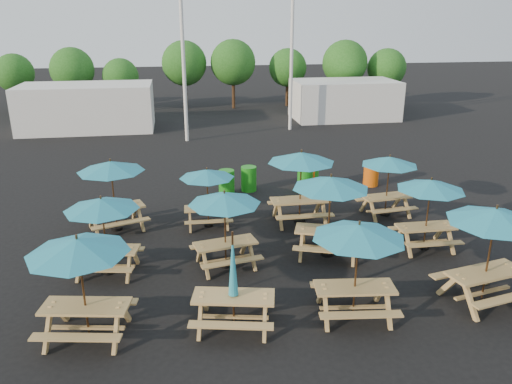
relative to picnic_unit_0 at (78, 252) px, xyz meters
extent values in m
plane|color=black|center=(4.71, 4.40, -2.09)|extent=(120.00, 120.00, 0.00)
cube|color=tan|center=(0.00, 0.00, -1.31)|extent=(1.99, 1.06, 0.06)
cube|color=tan|center=(-0.12, -0.68, -1.62)|extent=(1.91, 0.59, 0.04)
cube|color=tan|center=(0.12, 0.68, -1.62)|extent=(1.91, 0.59, 0.04)
cylinder|color=black|center=(0.00, 0.00, -2.04)|extent=(0.38, 0.38, 0.10)
cylinder|color=brown|center=(0.00, 0.00, -0.88)|extent=(0.05, 0.05, 2.41)
cone|color=teal|center=(0.00, 0.00, 0.14)|extent=(2.52, 2.52, 0.34)
cube|color=tan|center=(0.09, 2.95, -1.37)|extent=(1.83, 0.98, 0.06)
cube|color=tan|center=(-0.03, 2.33, -1.65)|extent=(1.75, 0.56, 0.04)
cube|color=tan|center=(0.20, 3.58, -1.65)|extent=(1.75, 0.56, 0.04)
cylinder|color=black|center=(0.09, 2.95, -2.04)|extent=(0.35, 0.35, 0.10)
cylinder|color=brown|center=(0.09, 2.95, -0.98)|extent=(0.04, 0.04, 2.22)
cone|color=teal|center=(0.09, 2.95, -0.04)|extent=(2.33, 2.33, 0.31)
cube|color=tan|center=(0.01, 5.99, -1.32)|extent=(2.01, 1.32, 0.06)
cube|color=tan|center=(0.24, 5.34, -1.62)|extent=(1.85, 0.88, 0.04)
cube|color=tan|center=(-0.22, 6.63, -1.62)|extent=(1.85, 0.88, 0.04)
cylinder|color=black|center=(0.01, 5.99, -2.04)|extent=(0.38, 0.38, 0.10)
cylinder|color=brown|center=(0.01, 5.99, -0.89)|extent=(0.05, 0.05, 2.40)
cone|color=teal|center=(0.01, 5.99, 0.12)|extent=(2.76, 2.76, 0.33)
cube|color=tan|center=(3.23, -0.09, -1.33)|extent=(1.96, 1.09, 0.06)
cube|color=tan|center=(3.09, -0.75, -1.63)|extent=(1.86, 0.63, 0.04)
cube|color=tan|center=(3.37, 0.57, -1.63)|extent=(1.86, 0.63, 0.04)
cylinder|color=black|center=(3.23, -0.09, -2.04)|extent=(0.37, 0.37, 0.10)
cylinder|color=brown|center=(3.23, -0.09, -0.91)|extent=(0.05, 0.05, 2.36)
cone|color=teal|center=(3.23, -0.09, -0.49)|extent=(0.23, 0.23, 1.54)
cube|color=tan|center=(3.35, 2.83, -1.37)|extent=(1.85, 1.02, 0.06)
cube|color=tan|center=(3.48, 2.20, -1.65)|extent=(1.76, 0.59, 0.04)
cube|color=tan|center=(3.22, 3.46, -1.65)|extent=(1.76, 0.59, 0.04)
cylinder|color=black|center=(3.35, 2.83, -2.04)|extent=(0.35, 0.35, 0.10)
cylinder|color=brown|center=(3.35, 2.83, -0.97)|extent=(0.04, 0.04, 2.23)
cone|color=teal|center=(3.35, 2.83, -0.03)|extent=(2.37, 2.37, 0.31)
cube|color=tan|center=(3.06, 5.81, -1.44)|extent=(1.60, 0.66, 0.05)
cube|color=tan|center=(3.04, 5.23, -1.69)|extent=(1.59, 0.27, 0.04)
cube|color=tan|center=(3.08, 6.39, -1.69)|extent=(1.59, 0.27, 0.04)
cylinder|color=black|center=(3.06, 5.81, -2.04)|extent=(0.32, 0.32, 0.09)
cylinder|color=brown|center=(3.06, 5.81, -1.07)|extent=(0.04, 0.04, 2.03)
cone|color=teal|center=(3.06, 5.81, -0.22)|extent=(1.87, 1.87, 0.28)
cube|color=tan|center=(6.08, -0.14, -1.32)|extent=(1.93, 0.93, 0.06)
cube|color=tan|center=(6.00, -0.82, -1.62)|extent=(1.88, 0.47, 0.04)
cube|color=tan|center=(6.16, 0.54, -1.62)|extent=(1.88, 0.47, 0.04)
cylinder|color=black|center=(6.08, -0.14, -2.04)|extent=(0.37, 0.37, 0.10)
cylinder|color=brown|center=(6.08, -0.14, -0.90)|extent=(0.05, 0.05, 2.38)
cone|color=teal|center=(6.08, -0.14, 0.10)|extent=(2.37, 2.37, 0.33)
cube|color=tan|center=(6.41, 3.06, -1.29)|extent=(2.08, 1.35, 0.06)
cube|color=tan|center=(6.18, 2.39, -1.60)|extent=(1.92, 0.89, 0.04)
cube|color=tan|center=(6.65, 3.73, -1.60)|extent=(1.92, 0.89, 0.04)
cylinder|color=black|center=(6.41, 3.06, -2.03)|extent=(0.39, 0.39, 0.11)
cylinder|color=brown|center=(6.41, 3.06, -0.85)|extent=(0.05, 0.05, 2.47)
cone|color=teal|center=(6.41, 3.06, 0.19)|extent=(2.83, 2.83, 0.34)
cube|color=tan|center=(6.20, 5.67, -1.28)|extent=(1.98, 0.78, 0.07)
cube|color=tan|center=(6.21, 4.95, -1.60)|extent=(1.97, 0.29, 0.04)
cube|color=tan|center=(6.20, 6.39, -1.60)|extent=(1.97, 0.29, 0.04)
cylinder|color=black|center=(6.20, 5.67, -2.03)|extent=(0.39, 0.39, 0.11)
cylinder|color=brown|center=(6.20, 5.67, -0.83)|extent=(0.05, 0.05, 2.52)
cone|color=teal|center=(6.20, 5.67, 0.23)|extent=(2.28, 2.28, 0.35)
cube|color=tan|center=(9.48, -0.04, -1.28)|extent=(2.08, 1.15, 0.07)
cube|color=tan|center=(9.62, -0.75, -1.60)|extent=(1.98, 0.67, 0.04)
cube|color=tan|center=(9.33, 0.67, -1.60)|extent=(1.98, 0.67, 0.04)
cylinder|color=black|center=(9.48, -0.04, -2.03)|extent=(0.39, 0.39, 0.11)
cylinder|color=brown|center=(9.48, -0.04, -0.83)|extent=(0.05, 0.05, 2.51)
cone|color=teal|center=(9.48, -0.04, 0.23)|extent=(2.67, 2.67, 0.35)
cube|color=tan|center=(9.47, 3.03, -1.37)|extent=(1.75, 0.69, 0.06)
cube|color=tan|center=(9.47, 2.39, -1.65)|extent=(1.75, 0.26, 0.04)
cube|color=tan|center=(9.48, 3.67, -1.65)|extent=(1.75, 0.26, 0.04)
cylinder|color=black|center=(9.47, 3.03, -2.04)|extent=(0.35, 0.35, 0.10)
cylinder|color=brown|center=(9.47, 3.03, -0.97)|extent=(0.04, 0.04, 2.23)
cone|color=teal|center=(9.47, 3.03, -0.03)|extent=(2.02, 2.02, 0.31)
cube|color=tan|center=(9.39, 5.81, -1.39)|extent=(1.77, 0.85, 0.06)
cube|color=tan|center=(9.46, 5.18, -1.66)|extent=(1.73, 0.43, 0.04)
cube|color=tan|center=(9.32, 6.43, -1.66)|extent=(1.73, 0.43, 0.04)
cylinder|color=black|center=(9.39, 5.81, -2.04)|extent=(0.34, 0.34, 0.09)
cylinder|color=brown|center=(9.39, 5.81, -1.00)|extent=(0.04, 0.04, 2.18)
cone|color=teal|center=(9.39, 5.81, -0.08)|extent=(2.17, 2.17, 0.30)
cylinder|color=#1A8718|center=(4.00, 8.88, -1.58)|extent=(0.63, 0.63, 1.01)
cylinder|color=#1A8718|center=(4.95, 9.23, -1.58)|extent=(0.63, 0.63, 1.01)
cylinder|color=#E35C0D|center=(7.40, 9.07, -1.58)|extent=(0.63, 0.63, 1.01)
cylinder|color=#1A8718|center=(7.20, 8.83, -1.58)|extent=(0.63, 0.63, 1.01)
cylinder|color=#1A8718|center=(7.54, 9.15, -1.58)|extent=(0.63, 0.63, 1.01)
cylinder|color=#E35C0D|center=(10.11, 9.06, -1.58)|extent=(0.63, 0.63, 1.01)
cylinder|color=silver|center=(2.71, 18.40, 3.91)|extent=(0.20, 0.20, 12.00)
cylinder|color=silver|center=(9.21, 20.40, 3.91)|extent=(0.20, 0.20, 12.00)
cube|color=silver|center=(-3.29, 22.40, -0.69)|extent=(8.00, 4.00, 2.80)
cube|color=silver|center=(13.71, 23.40, -0.79)|extent=(7.00, 4.00, 2.60)
cylinder|color=#382314|center=(-9.36, 29.65, -1.13)|extent=(0.24, 0.24, 1.92)
sphere|color=#1E5919|center=(-9.36, 29.65, 0.75)|extent=(2.80, 2.80, 2.80)
cylinder|color=#382314|center=(-5.03, 28.30, -1.02)|extent=(0.24, 0.24, 2.14)
sphere|color=#1E5919|center=(-5.03, 28.30, 1.07)|extent=(3.11, 3.11, 3.11)
cylinder|color=#382314|center=(-1.68, 28.05, -1.20)|extent=(0.24, 0.24, 1.78)
sphere|color=#1E5919|center=(-1.68, 28.05, 0.55)|extent=(2.59, 2.59, 2.59)
cylinder|color=#382314|center=(2.96, 29.12, -0.93)|extent=(0.24, 0.24, 2.31)
sphere|color=#1E5919|center=(2.96, 29.12, 1.33)|extent=(3.36, 3.36, 3.36)
cylinder|color=#382314|center=(6.61, 28.66, -0.91)|extent=(0.24, 0.24, 2.35)
sphere|color=#1E5919|center=(6.61, 28.66, 1.38)|extent=(3.41, 3.41, 3.41)
cylinder|color=#382314|center=(10.94, 29.07, -1.08)|extent=(0.24, 0.24, 2.02)
sphere|color=#1E5919|center=(10.94, 29.07, 0.89)|extent=(2.94, 2.94, 2.94)
cylinder|color=#382314|center=(14.95, 27.30, -0.93)|extent=(0.24, 0.24, 2.32)
sphere|color=#1E5919|center=(14.95, 27.30, 1.35)|extent=(3.38, 3.38, 3.38)
cylinder|color=#382314|center=(18.34, 27.32, -1.07)|extent=(0.24, 0.24, 2.03)
sphere|color=#1E5919|center=(18.34, 27.32, 0.91)|extent=(2.95, 2.95, 2.95)
camera|label=1|loc=(2.18, -9.88, 4.65)|focal=35.00mm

